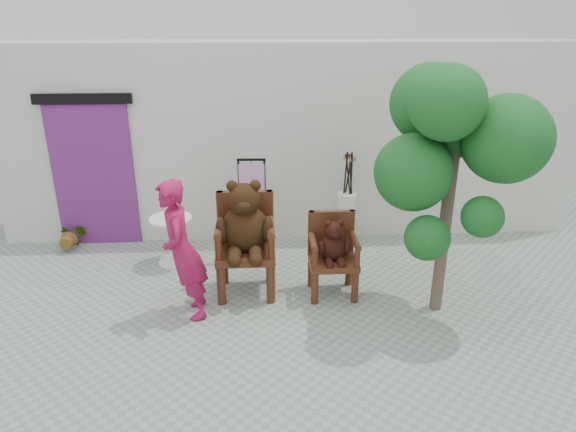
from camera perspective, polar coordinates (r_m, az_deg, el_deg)
The scene contains 11 objects.
ground_plane at distance 6.05m, azimuth 2.09°, elevation -12.34°, with size 60.00×60.00×0.00m, color gray.
back_wall at distance 8.33m, azimuth 0.24°, elevation 8.55°, with size 9.00×1.00×3.00m, color silver.
doorway at distance 8.28m, azimuth -20.81°, elevation 4.65°, with size 1.40×0.11×2.33m.
chair_big at distance 6.41m, azimuth -4.80°, elevation -1.54°, with size 0.73×0.80×1.52m.
chair_small at distance 6.49m, azimuth 5.02°, elevation -3.59°, with size 0.60×0.55×1.05m.
person at distance 6.00m, azimuth -11.63°, elevation -3.81°, with size 0.62×0.41×1.69m, color #9F1346.
cafe_table at distance 7.49m, azimuth -12.76°, elevation -2.06°, with size 0.60×0.60×0.70m.
display_stand at distance 7.42m, azimuth -3.92°, elevation -0.58°, with size 0.47×0.37×1.51m.
stool_bucket at distance 7.95m, azimuth 6.57°, elevation 1.33°, with size 0.32×0.32×1.45m.
tree at distance 5.89m, azimuth 17.93°, elevation 8.73°, with size 1.79×1.55×2.94m.
potted_plant at distance 8.51m, azimuth -22.96°, elevation -2.05°, with size 0.39×0.34×0.43m, color #103D1A.
Camera 1 is at (-0.51, -5.00, 3.37)m, focal length 32.00 mm.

